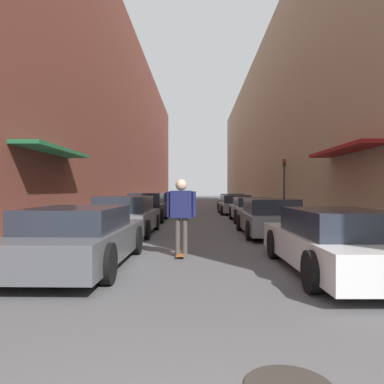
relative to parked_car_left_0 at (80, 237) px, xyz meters
name	(u,v)px	position (x,y,z in m)	size (l,w,h in m)	color
ground	(198,211)	(2.41, 20.16, -0.60)	(146.35, 146.35, 0.00)	#515154
curb_strip_left	(150,206)	(-2.02, 26.81, -0.54)	(1.80, 66.52, 0.12)	gray
curb_strip_right	(246,206)	(6.83, 26.81, -0.54)	(1.80, 66.52, 0.12)	gray
building_row_left	(118,126)	(-4.92, 26.81, 6.88)	(4.90, 66.52, 14.96)	brown
building_row_right	(278,130)	(9.73, 26.81, 6.41)	(4.90, 66.52, 14.01)	tan
parked_car_left_0	(80,237)	(0.00, 0.00, 0.00)	(1.99, 4.72, 1.21)	#515459
parked_car_left_1	(126,216)	(-0.14, 5.54, 0.03)	(2.02, 4.55, 1.33)	gray
parked_car_left_2	(147,208)	(-0.14, 11.07, 0.07)	(1.87, 4.09, 1.40)	black
parked_car_left_3	(161,204)	(0.05, 15.99, 0.06)	(1.97, 3.90, 1.37)	black
parked_car_left_4	(165,203)	(-0.11, 20.58, 0.00)	(1.97, 3.94, 1.26)	gray
parked_car_right_0	(335,242)	(4.93, -0.49, -0.02)	(1.86, 4.67, 1.20)	silver
parked_car_right_1	(269,218)	(4.83, 5.33, 0.00)	(1.91, 4.45, 1.25)	gray
parked_car_right_2	(251,210)	(4.99, 10.87, -0.01)	(1.88, 4.38, 1.19)	#B7B7BC
parked_car_right_3	(235,205)	(4.81, 16.59, -0.01)	(2.06, 4.04, 1.23)	gray
parked_car_right_4	(231,202)	(4.99, 21.55, 0.01)	(2.03, 4.46, 1.26)	#232326
skateboarder	(181,209)	(1.99, 1.21, 0.51)	(0.69, 0.78, 1.80)	brown
traffic_light	(284,180)	(7.41, 14.33, 1.53)	(0.16, 0.22, 3.21)	#2D2D2D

